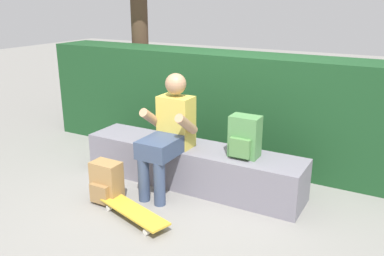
% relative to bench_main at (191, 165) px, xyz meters
% --- Properties ---
extents(ground_plane, '(24.00, 24.00, 0.00)m').
position_rel_bench_main_xyz_m(ground_plane, '(0.00, -0.40, -0.22)').
color(ground_plane, gray).
extents(bench_main, '(2.35, 0.49, 0.43)m').
position_rel_bench_main_xyz_m(bench_main, '(0.00, 0.00, 0.00)').
color(bench_main, slate).
rests_on(bench_main, ground).
extents(person_skater, '(0.49, 0.62, 1.18)m').
position_rel_bench_main_xyz_m(person_skater, '(-0.14, -0.22, 0.42)').
color(person_skater, gold).
rests_on(person_skater, ground).
extents(skateboard_near_person, '(0.82, 0.43, 0.09)m').
position_rel_bench_main_xyz_m(skateboard_near_person, '(-0.10, -0.87, -0.14)').
color(skateboard_near_person, gold).
rests_on(skateboard_near_person, ground).
extents(backpack_on_bench, '(0.28, 0.23, 0.40)m').
position_rel_bench_main_xyz_m(backpack_on_bench, '(0.58, -0.01, 0.41)').
color(backpack_on_bench, '#51894C').
rests_on(backpack_on_bench, bench_main).
extents(backpack_on_ground, '(0.28, 0.23, 0.40)m').
position_rel_bench_main_xyz_m(backpack_on_ground, '(-0.53, -0.72, -0.02)').
color(backpack_on_ground, '#A37A47').
rests_on(backpack_on_ground, ground).
extents(hedge_row, '(4.62, 0.58, 1.27)m').
position_rel_bench_main_xyz_m(hedge_row, '(-0.19, 0.93, 0.42)').
color(hedge_row, '#194320').
rests_on(hedge_row, ground).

